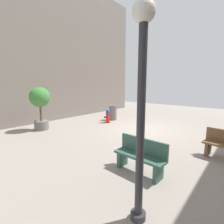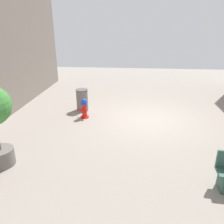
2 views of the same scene
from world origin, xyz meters
The scene contains 7 objects.
ground_plane centered at (0.00, 0.00, 0.00)m, with size 23.40×23.40×0.00m, color gray.
building_facade_right centered at (6.31, 2.70, 4.84)m, with size 0.70×18.00×9.68m, color slate.
fire_hydrant centered at (2.72, 0.08, 0.42)m, with size 0.40×0.39×0.84m.
bench_far centered at (-2.04, 4.09, 0.49)m, with size 1.50×0.52×0.95m.
planter_tree centered at (4.33, 3.65, 1.48)m, with size 1.05×1.05×2.28m.
street_lamp centered at (-2.87, 5.55, 2.30)m, with size 0.36×0.36×3.68m.
trash_bin centered at (3.00, -0.79, 0.49)m, with size 0.55×0.55×0.98m.
Camera 1 is at (-4.24, 7.92, 2.42)m, focal length 26.81 mm.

